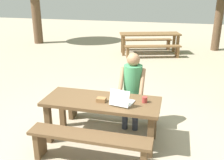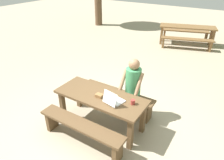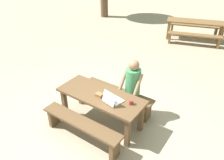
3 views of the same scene
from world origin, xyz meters
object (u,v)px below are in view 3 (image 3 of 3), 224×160
at_px(small_pouch, 99,95).
at_px(person_seated, 132,84).
at_px(picnic_table_front, 101,99).
at_px(coffee_mug, 131,102).
at_px(picnic_table_mid, 196,24).
at_px(laptop, 112,99).

bearing_deg(small_pouch, person_seated, 60.53).
xyz_separation_m(picnic_table_front, person_seated, (0.38, 0.59, 0.19)).
xyz_separation_m(coffee_mug, picnic_table_mid, (-0.57, 5.90, -0.11)).
bearing_deg(picnic_table_front, picnic_table_mid, 89.17).
xyz_separation_m(laptop, picnic_table_mid, (-0.25, 6.05, -0.13)).
bearing_deg(person_seated, picnic_table_mid, 93.09).
relative_size(picnic_table_front, laptop, 4.99).
distance_m(picnic_table_front, picnic_table_mid, 5.98).
relative_size(picnic_table_front, person_seated, 1.36).
xyz_separation_m(laptop, person_seated, (0.04, 0.66, 0.01)).
bearing_deg(coffee_mug, picnic_table_front, -173.50).
relative_size(coffee_mug, person_seated, 0.07).
bearing_deg(picnic_table_front, laptop, -11.91).
height_order(picnic_table_front, small_pouch, small_pouch).
height_order(picnic_table_front, picnic_table_mid, picnic_table_mid).
bearing_deg(picnic_table_mid, picnic_table_front, -108.29).
distance_m(person_seated, picnic_table_mid, 5.40).
xyz_separation_m(picnic_table_front, laptop, (0.33, -0.07, 0.17)).
bearing_deg(small_pouch, laptop, -2.47).
bearing_deg(small_pouch, picnic_table_mid, 89.30).
distance_m(small_pouch, picnic_table_mid, 6.04).
bearing_deg(person_seated, picnic_table_front, -122.61).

